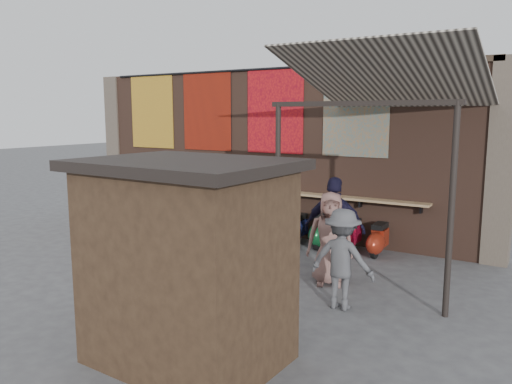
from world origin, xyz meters
TOP-DOWN VIEW (x-y plane):
  - ground at (0.00, 0.00)m, footprint 70.00×70.00m
  - brick_wall at (0.00, 2.70)m, footprint 10.00×0.40m
  - pier_left at (-5.20, 2.70)m, footprint 0.50×0.50m
  - pier_right at (5.20, 2.70)m, footprint 0.50×0.50m
  - eating_counter at (0.00, 2.33)m, footprint 8.00×0.32m
  - shelf_box at (-0.18, 2.30)m, footprint 0.60×0.31m
  - tapestry_redgold at (-3.60, 2.48)m, footprint 1.50×0.02m
  - tapestry_sun at (-1.70, 2.48)m, footprint 1.50×0.02m
  - tapestry_orange at (0.30, 2.48)m, footprint 1.50×0.02m
  - tapestry_multi at (2.30, 2.48)m, footprint 1.50×0.02m
  - hang_rail at (0.00, 2.47)m, footprint 9.50×0.06m
  - scooter_stool_0 at (-2.60, 2.00)m, footprint 0.38×0.85m
  - scooter_stool_1 at (-1.91, 2.04)m, footprint 0.38×0.83m
  - scooter_stool_2 at (-1.32, 2.04)m, footprint 0.39×0.87m
  - scooter_stool_3 at (-0.71, 1.96)m, footprint 0.33×0.73m
  - scooter_stool_4 at (-0.06, 1.98)m, footprint 0.36×0.80m
  - scooter_stool_5 at (0.53, 1.96)m, footprint 0.34×0.76m
  - scooter_stool_6 at (1.18, 1.99)m, footprint 0.32×0.71m
  - scooter_stool_7 at (1.84, 1.97)m, footprint 0.37×0.83m
  - scooter_stool_8 at (2.46, 1.99)m, footprint 0.33×0.73m
  - scooter_stool_9 at (3.07, 1.98)m, footprint 0.32×0.71m
  - diner_left at (-2.54, 2.00)m, footprint 0.75×0.63m
  - diner_right at (-1.55, 2.00)m, footprint 0.83×0.67m
  - shopper_navy at (2.86, 0.09)m, footprint 1.14×0.62m
  - shopper_grey at (3.48, -1.08)m, footprint 1.00×0.59m
  - shopper_tan at (2.89, -0.17)m, footprint 0.93×0.77m
  - market_stall at (2.54, -3.57)m, footprint 2.18×1.67m
  - stall_roof at (2.54, -3.57)m, footprint 2.44×1.92m
  - stall_sign at (2.58, -2.75)m, footprint 1.20×0.09m
  - stall_shelf at (2.58, -2.75)m, footprint 1.76×0.17m
  - awning_canvas at (3.50, 0.90)m, footprint 3.20×3.28m
  - awning_ledger at (3.50, 2.49)m, footprint 3.30×0.08m
  - awning_header at (3.50, -0.60)m, footprint 3.00×0.08m
  - awning_post_left at (2.10, -0.60)m, footprint 0.09×0.09m
  - awning_post_right at (4.90, -0.60)m, footprint 0.09×0.09m

SIDE VIEW (x-z plane):
  - ground at x=0.00m, z-range 0.00..0.00m
  - scooter_stool_6 at x=1.18m, z-range 0.00..0.67m
  - scooter_stool_9 at x=3.07m, z-range 0.00..0.68m
  - scooter_stool_8 at x=2.46m, z-range 0.00..0.69m
  - scooter_stool_3 at x=-0.71m, z-range 0.00..0.70m
  - scooter_stool_5 at x=0.53m, z-range 0.00..0.72m
  - scooter_stool_4 at x=-0.06m, z-range 0.00..0.76m
  - scooter_stool_7 at x=1.84m, z-range 0.00..0.79m
  - scooter_stool_1 at x=-1.91m, z-range 0.00..0.79m
  - scooter_stool_0 at x=-2.60m, z-range 0.00..0.81m
  - scooter_stool_2 at x=-1.32m, z-range 0.00..0.82m
  - shopper_grey at x=3.48m, z-range 0.00..1.53m
  - diner_right at x=-1.55m, z-range 0.00..1.61m
  - shopper_tan at x=2.89m, z-range 0.00..1.62m
  - stall_shelf at x=2.58m, z-range 0.81..0.87m
  - diner_left at x=-2.54m, z-range 0.00..1.76m
  - shopper_navy at x=2.86m, z-range 0.00..1.84m
  - eating_counter at x=0.00m, z-range 1.08..1.12m
  - market_stall at x=2.54m, z-range 0.00..2.29m
  - shelf_box at x=-0.18m, z-range 1.12..1.40m
  - awning_post_left at x=2.10m, z-range 0.00..3.10m
  - awning_post_right at x=4.90m, z-range 0.00..3.10m
  - stall_sign at x=2.58m, z-range 1.41..1.91m
  - brick_wall at x=0.00m, z-range 0.00..4.00m
  - pier_left at x=-5.20m, z-range 0.00..4.00m
  - pier_right at x=5.20m, z-range 0.00..4.00m
  - stall_roof at x=2.54m, z-range 2.29..2.41m
  - tapestry_redgold at x=-3.60m, z-range 2.00..4.00m
  - tapestry_sun at x=-1.70m, z-range 2.00..4.00m
  - tapestry_orange at x=0.30m, z-range 2.00..4.00m
  - tapestry_multi at x=2.30m, z-range 2.00..4.00m
  - awning_header at x=3.50m, z-range 3.04..3.12m
  - awning_canvas at x=3.50m, z-range 3.07..4.03m
  - awning_ledger at x=3.50m, z-range 3.89..4.01m
  - hang_rail at x=0.00m, z-range 3.95..4.01m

